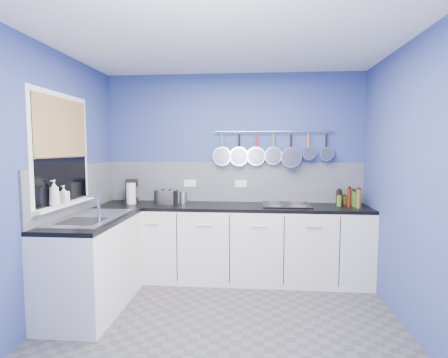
# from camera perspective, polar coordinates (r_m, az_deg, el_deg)

# --- Properties ---
(floor) EXTENTS (3.20, 3.00, 0.02)m
(floor) POSITION_cam_1_polar(r_m,az_deg,el_deg) (3.33, -0.30, -23.38)
(floor) COLOR #47474C
(floor) RESTS_ON ground
(ceiling) EXTENTS (3.20, 3.00, 0.02)m
(ceiling) POSITION_cam_1_polar(r_m,az_deg,el_deg) (3.08, -0.33, 22.77)
(ceiling) COLOR white
(ceiling) RESTS_ON ground
(wall_back) EXTENTS (3.20, 0.02, 2.50)m
(wall_back) POSITION_cam_1_polar(r_m,az_deg,el_deg) (4.45, 1.50, 0.84)
(wall_back) COLOR #324183
(wall_back) RESTS_ON ground
(wall_front) EXTENTS (3.20, 0.02, 2.50)m
(wall_front) POSITION_cam_1_polar(r_m,az_deg,el_deg) (1.47, -5.89, -7.62)
(wall_front) COLOR #324183
(wall_front) RESTS_ON ground
(wall_left) EXTENTS (0.02, 3.00, 2.50)m
(wall_left) POSITION_cam_1_polar(r_m,az_deg,el_deg) (3.49, -27.70, -0.86)
(wall_left) COLOR #324183
(wall_left) RESTS_ON ground
(wall_right) EXTENTS (0.02, 3.00, 2.50)m
(wall_right) POSITION_cam_1_polar(r_m,az_deg,el_deg) (3.22, 29.52, -1.37)
(wall_right) COLOR #324183
(wall_right) RESTS_ON ground
(backsplash_back) EXTENTS (3.20, 0.02, 0.50)m
(backsplash_back) POSITION_cam_1_polar(r_m,az_deg,el_deg) (4.43, 1.48, -0.47)
(backsplash_back) COLOR gray
(backsplash_back) RESTS_ON wall_back
(backsplash_left) EXTENTS (0.02, 1.80, 0.50)m
(backsplash_left) POSITION_cam_1_polar(r_m,az_deg,el_deg) (4.00, -22.73, -1.44)
(backsplash_left) COLOR gray
(backsplash_left) RESTS_ON wall_left
(cabinet_run_back) EXTENTS (3.20, 0.60, 0.86)m
(cabinet_run_back) POSITION_cam_1_polar(r_m,az_deg,el_deg) (4.28, 1.22, -10.49)
(cabinet_run_back) COLOR silver
(cabinet_run_back) RESTS_ON ground
(worktop_back) EXTENTS (3.20, 0.60, 0.04)m
(worktop_back) POSITION_cam_1_polar(r_m,az_deg,el_deg) (4.18, 1.23, -4.53)
(worktop_back) COLOR black
(worktop_back) RESTS_ON cabinet_run_back
(cabinet_run_left) EXTENTS (0.60, 1.20, 0.86)m
(cabinet_run_left) POSITION_cam_1_polar(r_m,az_deg,el_deg) (3.76, -20.55, -13.02)
(cabinet_run_left) COLOR silver
(cabinet_run_left) RESTS_ON ground
(worktop_left) EXTENTS (0.60, 1.20, 0.04)m
(worktop_left) POSITION_cam_1_polar(r_m,az_deg,el_deg) (3.65, -20.76, -6.26)
(worktop_left) COLOR black
(worktop_left) RESTS_ON cabinet_run_left
(window_frame) EXTENTS (0.01, 1.00, 1.10)m
(window_frame) POSITION_cam_1_polar(r_m,az_deg,el_deg) (3.71, -24.92, 4.20)
(window_frame) COLOR white
(window_frame) RESTS_ON wall_left
(window_glass) EXTENTS (0.01, 0.90, 1.00)m
(window_glass) POSITION_cam_1_polar(r_m,az_deg,el_deg) (3.71, -24.85, 4.20)
(window_glass) COLOR black
(window_glass) RESTS_ON wall_left
(bamboo_blind) EXTENTS (0.01, 0.90, 0.55)m
(bamboo_blind) POSITION_cam_1_polar(r_m,az_deg,el_deg) (3.71, -24.87, 7.68)
(bamboo_blind) COLOR #937249
(bamboo_blind) RESTS_ON wall_left
(window_sill) EXTENTS (0.10, 0.98, 0.03)m
(window_sill) POSITION_cam_1_polar(r_m,az_deg,el_deg) (3.74, -24.30, -3.71)
(window_sill) COLOR white
(window_sill) RESTS_ON wall_left
(sink_unit) EXTENTS (0.50, 0.95, 0.01)m
(sink_unit) POSITION_cam_1_polar(r_m,az_deg,el_deg) (3.64, -20.78, -5.89)
(sink_unit) COLOR silver
(sink_unit) RESTS_ON worktop_left
(mixer_tap) EXTENTS (0.12, 0.08, 0.26)m
(mixer_tap) POSITION_cam_1_polar(r_m,az_deg,el_deg) (3.39, -19.73, -4.48)
(mixer_tap) COLOR silver
(mixer_tap) RESTS_ON worktop_left
(socket_left) EXTENTS (0.15, 0.01, 0.09)m
(socket_left) POSITION_cam_1_polar(r_m,az_deg,el_deg) (4.49, -5.55, -0.68)
(socket_left) COLOR white
(socket_left) RESTS_ON backsplash_back
(socket_right) EXTENTS (0.15, 0.01, 0.09)m
(socket_right) POSITION_cam_1_polar(r_m,az_deg,el_deg) (4.42, 2.77, -0.76)
(socket_right) COLOR white
(socket_right) RESTS_ON backsplash_back
(pot_rail) EXTENTS (1.45, 0.02, 0.02)m
(pot_rail) POSITION_cam_1_polar(r_m,az_deg,el_deg) (4.38, 8.08, 7.67)
(pot_rail) COLOR silver
(pot_rail) RESTS_ON wall_back
(soap_bottle_a) EXTENTS (0.10, 0.10, 0.24)m
(soap_bottle_a) POSITION_cam_1_polar(r_m,az_deg,el_deg) (3.51, -25.92, -2.08)
(soap_bottle_a) COLOR white
(soap_bottle_a) RESTS_ON window_sill
(soap_bottle_b) EXTENTS (0.08, 0.08, 0.17)m
(soap_bottle_b) POSITION_cam_1_polar(r_m,az_deg,el_deg) (3.65, -24.64, -2.31)
(soap_bottle_b) COLOR white
(soap_bottle_b) RESTS_ON window_sill
(paper_towel) EXTENTS (0.14, 0.14, 0.25)m
(paper_towel) POSITION_cam_1_polar(r_m,az_deg,el_deg) (4.41, -14.89, -2.29)
(paper_towel) COLOR white
(paper_towel) RESTS_ON worktop_back
(coffee_maker) EXTENTS (0.21, 0.22, 0.29)m
(coffee_maker) POSITION_cam_1_polar(r_m,az_deg,el_deg) (4.49, -14.85, -1.92)
(coffee_maker) COLOR black
(coffee_maker) RESTS_ON worktop_back
(toaster) EXTENTS (0.29, 0.21, 0.17)m
(toaster) POSITION_cam_1_polar(r_m,az_deg,el_deg) (4.34, -9.31, -2.88)
(toaster) COLOR silver
(toaster) RESTS_ON worktop_back
(canister) EXTENTS (0.10, 0.10, 0.14)m
(canister) POSITION_cam_1_polar(r_m,az_deg,el_deg) (4.39, -6.63, -2.95)
(canister) COLOR silver
(canister) RESTS_ON worktop_back
(hob) EXTENTS (0.56, 0.49, 0.01)m
(hob) POSITION_cam_1_polar(r_m,az_deg,el_deg) (4.23, 10.06, -4.15)
(hob) COLOR black
(hob) RESTS_ON worktop_back
(pan_0) EXTENTS (0.23, 0.06, 0.42)m
(pan_0) POSITION_cam_1_polar(r_m,az_deg,el_deg) (4.37, -0.31, 4.97)
(pan_0) COLOR silver
(pan_0) RESTS_ON pot_rail
(pan_1) EXTENTS (0.23, 0.07, 0.42)m
(pan_1) POSITION_cam_1_polar(r_m,az_deg,el_deg) (4.36, 2.47, 4.95)
(pan_1) COLOR silver
(pan_1) RESTS_ON pot_rail
(pan_2) EXTENTS (0.23, 0.05, 0.42)m
(pan_2) POSITION_cam_1_polar(r_m,az_deg,el_deg) (4.36, 5.26, 4.97)
(pan_2) COLOR silver
(pan_2) RESTS_ON pot_rail
(pan_3) EXTENTS (0.21, 0.05, 0.40)m
(pan_3) POSITION_cam_1_polar(r_m,az_deg,el_deg) (4.36, 8.05, 5.02)
(pan_3) COLOR silver
(pan_3) RESTS_ON pot_rail
(pan_4) EXTENTS (0.25, 0.10, 0.44)m
(pan_4) POSITION_cam_1_polar(r_m,az_deg,el_deg) (4.38, 10.83, 4.75)
(pan_4) COLOR silver
(pan_4) RESTS_ON pot_rail
(pan_5) EXTENTS (0.16, 0.10, 0.35)m
(pan_5) POSITION_cam_1_polar(r_m,az_deg,el_deg) (4.40, 13.59, 5.29)
(pan_5) COLOR silver
(pan_5) RESTS_ON pot_rail
(pan_6) EXTENTS (0.17, 0.08, 0.36)m
(pan_6) POSITION_cam_1_polar(r_m,az_deg,el_deg) (4.44, 16.30, 5.18)
(pan_6) COLOR silver
(pan_6) RESTS_ON pot_rail
(condiment_0) EXTENTS (0.05, 0.05, 0.18)m
(condiment_0) POSITION_cam_1_polar(r_m,az_deg,el_deg) (4.44, 20.32, -2.87)
(condiment_0) COLOR #8C5914
(condiment_0) RESTS_ON worktop_back
(condiment_1) EXTENTS (0.06, 0.06, 0.10)m
(condiment_1) POSITION_cam_1_polar(r_m,az_deg,el_deg) (4.43, 18.99, -3.32)
(condiment_1) COLOR brown
(condiment_1) RESTS_ON worktop_back
(condiment_2) EXTENTS (0.07, 0.07, 0.17)m
(condiment_2) POSITION_cam_1_polar(r_m,az_deg,el_deg) (4.40, 18.20, -2.91)
(condiment_2) COLOR black
(condiment_2) RESTS_ON worktop_back
(condiment_3) EXTENTS (0.07, 0.07, 0.18)m
(condiment_3) POSITION_cam_1_polar(r_m,az_deg,el_deg) (4.32, 20.55, -3.08)
(condiment_3) COLOR #265919
(condiment_3) RESTS_ON worktop_back
(condiment_4) EXTENTS (0.05, 0.05, 0.21)m
(condiment_4) POSITION_cam_1_polar(r_m,az_deg,el_deg) (4.31, 19.70, -2.84)
(condiment_4) COLOR #4C190C
(condiment_4) RESTS_ON worktop_back
(condiment_5) EXTENTS (0.06, 0.06, 0.13)m
(condiment_5) POSITION_cam_1_polar(r_m,az_deg,el_deg) (4.31, 18.26, -3.37)
(condiment_5) COLOR #3F721E
(condiment_5) RESTS_ON worktop_back
(condiment_6) EXTENTS (0.06, 0.06, 0.21)m
(condiment_6) POSITION_cam_1_polar(r_m,az_deg,el_deg) (4.23, 21.09, -3.02)
(condiment_6) COLOR brown
(condiment_6) RESTS_ON worktop_back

